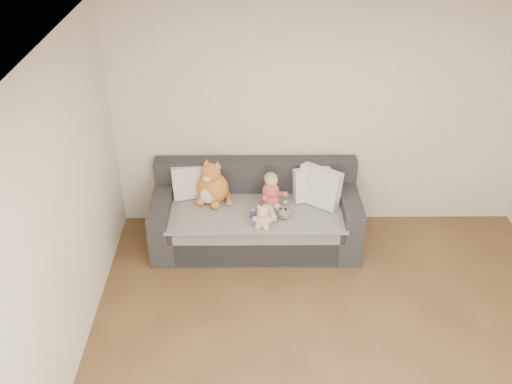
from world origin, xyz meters
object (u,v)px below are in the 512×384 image
teddy_bear (263,219)px  sippy_cup (253,212)px  plush_cat (212,186)px  sofa (256,217)px  toddler (272,194)px

teddy_bear → sippy_cup: (-0.10, 0.17, -0.04)m
sippy_cup → plush_cat: bearing=143.6°
sofa → teddy_bear: size_ratio=8.52×
plush_cat → sippy_cup: size_ratio=4.19×
toddler → teddy_bear: (-0.10, -0.36, -0.06)m
teddy_bear → sippy_cup: 0.20m
sofa → teddy_bear: sofa is taller
sofa → plush_cat: 0.59m
sofa → teddy_bear: (0.07, -0.41, 0.27)m
teddy_bear → sippy_cup: bearing=129.9°
toddler → sippy_cup: size_ratio=3.32×
plush_cat → teddy_bear: (0.53, -0.49, -0.09)m
toddler → teddy_bear: toddler is taller
sofa → sippy_cup: bearing=-97.5°
sofa → plush_cat: (-0.46, 0.07, 0.35)m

